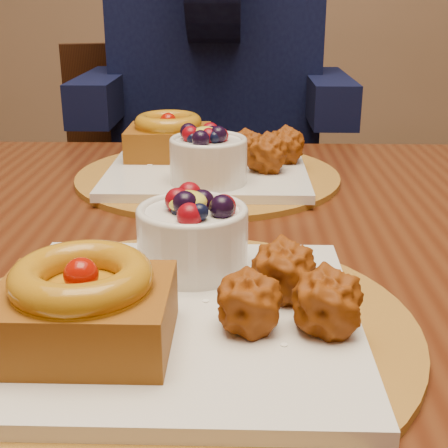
{
  "coord_description": "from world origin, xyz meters",
  "views": [
    {
      "loc": [
        0.02,
        -0.62,
        1.01
      ],
      "look_at": [
        0.01,
        -0.14,
        0.83
      ],
      "focal_mm": 50.0,
      "sensor_mm": 36.0,
      "label": 1
    }
  ],
  "objects_px": {
    "dining_table": "(199,295)",
    "diner": "(216,25)",
    "place_setting_near": "(174,297)",
    "chair_far": "(166,215)",
    "place_setting_far": "(205,160)"
  },
  "relations": [
    {
      "from": "place_setting_near",
      "to": "chair_far",
      "type": "height_order",
      "value": "chair_far"
    },
    {
      "from": "chair_far",
      "to": "place_setting_far",
      "type": "bearing_deg",
      "value": -93.36
    },
    {
      "from": "chair_far",
      "to": "place_setting_near",
      "type": "bearing_deg",
      "value": -98.88
    },
    {
      "from": "place_setting_near",
      "to": "dining_table",
      "type": "bearing_deg",
      "value": 89.02
    },
    {
      "from": "place_setting_near",
      "to": "place_setting_far",
      "type": "relative_size",
      "value": 1.0
    },
    {
      "from": "chair_far",
      "to": "diner",
      "type": "distance_m",
      "value": 0.47
    },
    {
      "from": "place_setting_far",
      "to": "diner",
      "type": "distance_m",
      "value": 0.55
    },
    {
      "from": "dining_table",
      "to": "place_setting_far",
      "type": "xyz_separation_m",
      "value": [
        -0.0,
        0.21,
        0.11
      ]
    },
    {
      "from": "place_setting_near",
      "to": "diner",
      "type": "height_order",
      "value": "diner"
    },
    {
      "from": "dining_table",
      "to": "place_setting_near",
      "type": "height_order",
      "value": "place_setting_near"
    },
    {
      "from": "dining_table",
      "to": "diner",
      "type": "distance_m",
      "value": 0.79
    },
    {
      "from": "dining_table",
      "to": "place_setting_near",
      "type": "xyz_separation_m",
      "value": [
        -0.0,
        -0.21,
        0.11
      ]
    },
    {
      "from": "chair_far",
      "to": "dining_table",
      "type": "bearing_deg",
      "value": -96.59
    },
    {
      "from": "place_setting_far",
      "to": "diner",
      "type": "relative_size",
      "value": 0.43
    },
    {
      "from": "dining_table",
      "to": "diner",
      "type": "relative_size",
      "value": 1.81
    }
  ]
}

